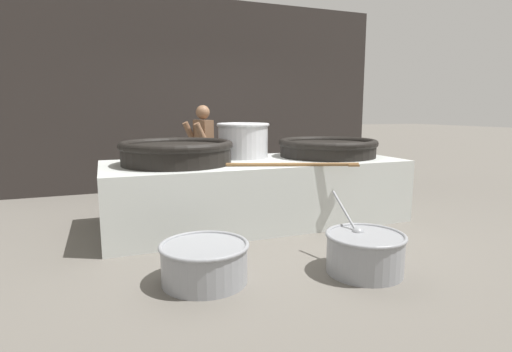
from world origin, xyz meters
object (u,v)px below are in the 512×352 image
prep_bowl_meat (204,261)px  stock_pot (243,139)px  giant_wok_near (177,151)px  giant_wok_far (328,147)px  cook (203,151)px  prep_bowl_vegetables (365,251)px

prep_bowl_meat → stock_pot: bearing=62.4°
giant_wok_near → prep_bowl_meat: (-0.07, -1.57, -0.74)m
giant_wok_far → prep_bowl_meat: giant_wok_far is taller
giant_wok_far → stock_pot: size_ratio=1.91×
cook → prep_bowl_meat: (-0.66, -2.73, -0.61)m
giant_wok_far → prep_bowl_meat: 2.76m
cook → stock_pot: bearing=102.3°
giant_wok_near → stock_pot: stock_pot is taller
giant_wok_near → cook: (0.59, 1.16, -0.13)m
giant_wok_far → cook: (-1.45, 1.10, -0.11)m
stock_pot → cook: bearing=112.4°
giant_wok_far → prep_bowl_meat: size_ratio=1.80×
stock_pot → cook: cook is taller
cook → prep_bowl_vegetables: bearing=92.6°
cook → prep_bowl_vegetables: cook is taller
stock_pot → cook: (-0.34, 0.83, -0.22)m
giant_wok_far → cook: size_ratio=0.90×
giant_wok_near → cook: cook is taller
stock_pot → prep_bowl_vegetables: 2.38m
stock_pot → prep_bowl_meat: size_ratio=0.94×
prep_bowl_vegetables → stock_pot: bearing=98.7°
giant_wok_far → stock_pot: (-1.11, 0.28, 0.11)m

